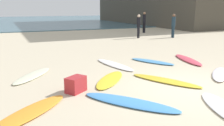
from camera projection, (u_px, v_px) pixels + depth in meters
The scene contains 16 objects.
ground_plane at pixel (195, 90), 6.62m from camera, with size 120.00×120.00×0.00m, color beige.
ocean_water at pixel (39, 20), 41.16m from camera, with size 120.00×40.00×0.08m, color #426675.
surfboard_0 at pixel (220, 74), 8.03m from camera, with size 0.48×1.98×0.08m, color white.
surfboard_1 at pixel (165, 81), 7.33m from camera, with size 0.49×2.29×0.07m, color yellow.
surfboard_2 at pixel (130, 102), 5.66m from camera, with size 0.59×2.46×0.06m, color #448ED6.
surfboard_3 at pixel (114, 65), 9.39m from camera, with size 0.53×2.43×0.06m, color white.
surfboard_5 at pixel (31, 112), 5.12m from camera, with size 0.58×2.18×0.07m, color orange.
surfboard_6 at pixel (188, 60), 10.23m from camera, with size 0.52×2.30×0.09m, color #DF485C.
surfboard_7 at pixel (33, 75), 7.88m from camera, with size 0.53×2.09×0.07m, color #E6E7C3.
surfboard_8 at pixel (224, 108), 5.33m from camera, with size 0.57×1.95×0.06m, color white.
surfboard_9 at pixel (110, 79), 7.44m from camera, with size 0.60×2.01×0.07m, color yellow.
surfboard_10 at pixel (152, 61), 9.90m from camera, with size 0.48×1.98×0.07m, color #56A1E0.
beachgoer_near at pixel (173, 24), 17.83m from camera, with size 0.34×0.34×1.77m.
beachgoer_mid at pixel (139, 25), 17.64m from camera, with size 0.40×0.40×1.73m.
beachgoer_far at pixel (144, 21), 21.26m from camera, with size 0.29×0.34×1.84m.
beach_cooler at pixel (76, 84), 6.40m from camera, with size 0.53×0.36×0.42m, color #B2282D.
Camera 1 is at (-4.56, -4.90, 2.23)m, focal length 38.23 mm.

